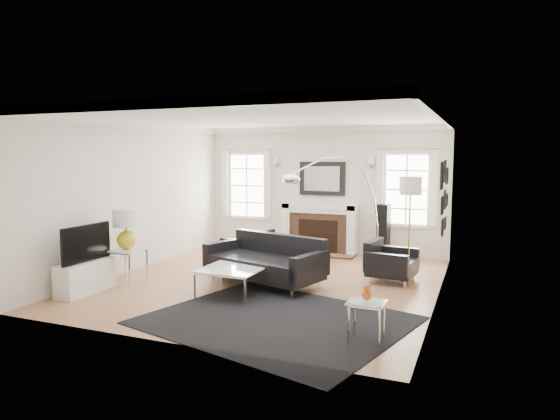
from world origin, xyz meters
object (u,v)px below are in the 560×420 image
at_px(fireplace, 319,229).
at_px(sofa, 267,262).
at_px(coffee_table, 233,270).
at_px(arc_floor_lamp, 336,209).
at_px(gourd_lamp, 126,226).
at_px(armchair_left, 250,248).
at_px(armchair_right, 389,263).

bearing_deg(fireplace, sofa, -90.34).
bearing_deg(coffee_table, arc_floor_lamp, 57.83).
distance_m(gourd_lamp, arc_floor_lamp, 3.66).
xyz_separation_m(fireplace, gourd_lamp, (-2.20, -3.79, 0.44)).
bearing_deg(gourd_lamp, arc_floor_lamp, 31.92).
relative_size(fireplace, coffee_table, 1.81).
bearing_deg(sofa, fireplace, 89.66).
height_order(sofa, armchair_left, sofa).
bearing_deg(arc_floor_lamp, sofa, -132.23).
distance_m(armchair_right, arc_floor_lamp, 1.32).
bearing_deg(sofa, coffee_table, -105.88).
height_order(armchair_right, arc_floor_lamp, arc_floor_lamp).
bearing_deg(arc_floor_lamp, armchair_right, -5.29).
bearing_deg(arc_floor_lamp, coffee_table, -122.17).
bearing_deg(armchair_right, armchair_left, 173.57).
bearing_deg(fireplace, gourd_lamp, -120.13).
height_order(armchair_left, gourd_lamp, gourd_lamp).
xyz_separation_m(armchair_right, arc_floor_lamp, (-0.98, 0.09, 0.88)).
height_order(armchair_left, coffee_table, armchair_left).
relative_size(armchair_left, arc_floor_lamp, 0.45).
distance_m(coffee_table, gourd_lamp, 2.04).
distance_m(armchair_left, gourd_lamp, 2.59).
bearing_deg(coffee_table, sofa, 74.12).
relative_size(sofa, armchair_right, 2.38).
distance_m(fireplace, sofa, 2.87).
bearing_deg(armchair_left, sofa, -53.81).
bearing_deg(arc_floor_lamp, fireplace, 115.73).
xyz_separation_m(coffee_table, gourd_lamp, (-1.95, -0.11, 0.60)).
distance_m(fireplace, armchair_left, 1.89).
bearing_deg(armchair_right, arc_floor_lamp, 174.71).
xyz_separation_m(armchair_right, coffee_table, (-2.13, -1.73, 0.06)).
bearing_deg(fireplace, armchair_right, -46.12).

